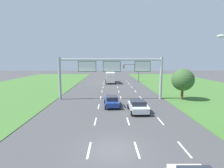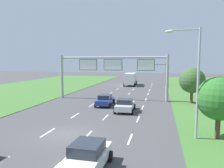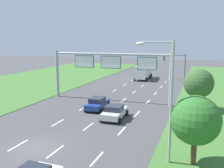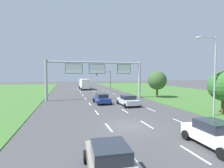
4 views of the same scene
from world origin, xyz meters
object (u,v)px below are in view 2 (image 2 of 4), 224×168
object	(u,v)px
sign_gantry	(112,68)
roadside_tree_mid	(192,81)
traffic_light_mast	(158,70)
roadside_tree_near	(219,99)
car_near_red	(125,105)
street_lamp	(193,74)
car_lead_silver	(87,157)
car_far_ahead	(105,100)
box_truck	(131,79)

from	to	relation	value
sign_gantry	roadside_tree_mid	xyz separation A→B (m)	(11.70, -0.65, -1.63)
traffic_light_mast	roadside_tree_mid	size ratio (longest dim) A/B	1.09
sign_gantry	roadside_tree_near	xyz separation A→B (m)	(11.73, -15.32, -1.76)
roadside_tree_mid	traffic_light_mast	bearing A→B (deg)	101.85
roadside_tree_near	car_near_red	bearing A→B (deg)	137.33
sign_gantry	car_near_red	bearing A→B (deg)	-66.61
street_lamp	car_near_red	bearing A→B (deg)	128.47
car_lead_silver	street_lamp	bearing A→B (deg)	47.65
street_lamp	roadside_tree_mid	bearing A→B (deg)	82.57
car_far_ahead	box_truck	size ratio (longest dim) A/B	0.56
roadside_tree_near	roadside_tree_mid	size ratio (longest dim) A/B	0.95
car_near_red	car_far_ahead	bearing A→B (deg)	136.55
car_near_red	roadside_tree_mid	xyz separation A→B (m)	(8.45, 6.85, 2.54)
roadside_tree_near	roadside_tree_mid	world-z (taller)	roadside_tree_mid
car_near_red	sign_gantry	bearing A→B (deg)	111.59
car_far_ahead	car_lead_silver	bearing A→B (deg)	-81.21
roadside_tree_mid	car_lead_silver	bearing A→B (deg)	-110.68
car_far_ahead	roadside_tree_near	xyz separation A→B (m)	(11.73, -10.70, 2.41)
street_lamp	roadside_tree_mid	world-z (taller)	street_lamp
car_near_red	roadside_tree_near	world-z (taller)	roadside_tree_near
car_lead_silver	car_far_ahead	world-z (taller)	car_lead_silver
car_near_red	car_far_ahead	distance (m)	4.34
car_far_ahead	roadside_tree_near	world-z (taller)	roadside_tree_near
car_lead_silver	roadside_tree_near	distance (m)	10.99
car_far_ahead	sign_gantry	distance (m)	6.22
traffic_light_mast	car_far_ahead	bearing A→B (deg)	-103.28
sign_gantry	roadside_tree_mid	distance (m)	11.83
box_truck	roadside_tree_mid	distance (m)	24.95
box_truck	street_lamp	bearing A→B (deg)	-76.63
car_far_ahead	sign_gantry	world-z (taller)	sign_gantry
traffic_light_mast	box_truck	bearing A→B (deg)	-161.95
box_truck	roadside_tree_near	size ratio (longest dim) A/B	1.63
car_lead_silver	street_lamp	size ratio (longest dim) A/B	0.48
car_lead_silver	sign_gantry	bearing A→B (deg)	99.94
box_truck	traffic_light_mast	xyz separation A→B (m)	(6.67, 2.17, 2.18)
roadside_tree_mid	car_far_ahead	bearing A→B (deg)	-161.28
box_truck	roadside_tree_near	xyz separation A→B (m)	(11.77, -36.63, 1.49)
car_lead_silver	roadside_tree_near	size ratio (longest dim) A/B	0.83
box_truck	traffic_light_mast	size ratio (longest dim) A/B	1.42
traffic_light_mast	roadside_tree_mid	distance (m)	24.67
box_truck	traffic_light_mast	bearing A→B (deg)	16.61
car_far_ahead	box_truck	world-z (taller)	box_truck
traffic_light_mast	street_lamp	world-z (taller)	street_lamp
car_near_red	street_lamp	distance (m)	11.29
car_far_ahead	street_lamp	bearing A→B (deg)	-51.18
car_near_red	traffic_light_mast	size ratio (longest dim) A/B	0.76
traffic_light_mast	street_lamp	distance (m)	39.30
roadside_tree_near	car_lead_silver	bearing A→B (deg)	-139.71
car_lead_silver	traffic_light_mast	size ratio (longest dim) A/B	0.73
car_far_ahead	roadside_tree_near	distance (m)	16.06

